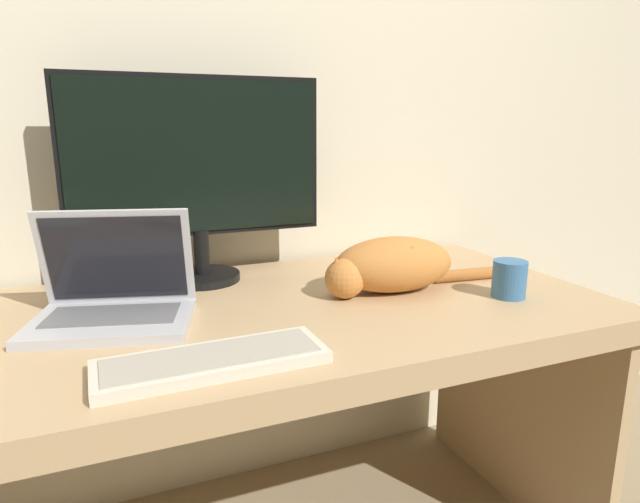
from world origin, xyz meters
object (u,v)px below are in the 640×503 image
(external_keyboard, at_px, (213,361))
(cat, at_px, (391,264))
(laptop, at_px, (113,301))
(coffee_mug, at_px, (509,279))
(monitor, at_px, (197,171))

(external_keyboard, xyz_separation_m, cat, (0.50, 0.26, 0.06))
(laptop, distance_m, coffee_mug, 0.91)
(external_keyboard, relative_size, cat, 0.77)
(monitor, xyz_separation_m, coffee_mug, (0.66, -0.43, -0.25))
(external_keyboard, bearing_deg, cat, 26.47)
(monitor, distance_m, external_keyboard, 0.61)
(monitor, relative_size, laptop, 1.78)
(monitor, relative_size, cat, 1.26)
(cat, bearing_deg, coffee_mug, -25.52)
(monitor, bearing_deg, laptop, -133.05)
(laptop, height_order, coffee_mug, laptop)
(monitor, height_order, laptop, monitor)
(monitor, bearing_deg, external_keyboard, -98.48)
(cat, bearing_deg, laptop, -176.64)
(external_keyboard, relative_size, coffee_mug, 4.42)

